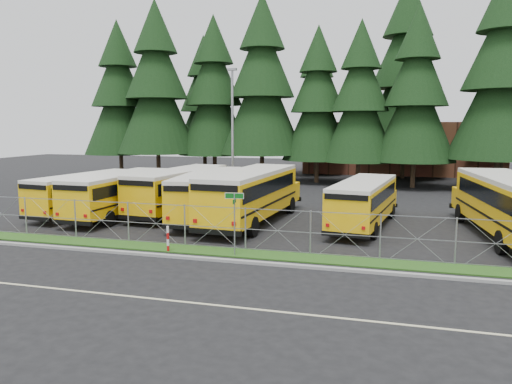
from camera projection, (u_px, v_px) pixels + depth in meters
ground at (272, 247)px, 23.62m from camera, size 120.00×120.00×0.00m
curb at (254, 263)px, 20.65m from camera, size 50.00×0.25×0.12m
grass_verge at (263, 255)px, 21.99m from camera, size 50.00×1.40×0.06m
road_lane_line at (212, 305)px, 15.99m from camera, size 50.00×0.12×0.01m
chainlink_fence at (267, 230)px, 22.53m from camera, size 44.00×0.10×2.00m
brick_building at (401, 147)px, 59.75m from camera, size 22.00×10.00×6.00m
bus_0 at (90, 194)px, 32.11m from camera, size 3.62×10.10×2.59m
bus_1 at (121, 195)px, 31.11m from camera, size 2.78×10.50×2.73m
bus_2 at (182, 191)px, 32.36m from camera, size 3.67×11.14×2.87m
bus_3 at (209, 196)px, 30.25m from camera, size 3.92×11.16×2.86m
bus_4 at (253, 197)px, 29.03m from camera, size 3.56×12.04×3.12m
bus_6 at (365, 204)px, 27.93m from camera, size 3.68×10.34×2.65m
bus_east at (507, 207)px, 25.20m from camera, size 4.29×12.36×3.17m
street_sign at (234, 211)px, 21.63m from camera, size 0.84×0.55×2.81m
striped_bollard at (168, 239)px, 22.51m from camera, size 0.11×0.11×1.20m
light_standard at (233, 127)px, 39.94m from camera, size 0.70×0.35×10.14m
conifer_0 at (119, 99)px, 54.52m from camera, size 7.66×7.66×16.94m
conifer_1 at (157, 90)px, 52.08m from camera, size 8.39×8.39×18.55m
conifer_2 at (214, 98)px, 52.63m from camera, size 7.73×7.73×17.09m
conifer_3 at (262, 88)px, 49.83m from camera, size 8.42×8.42×18.63m
conifer_4 at (318, 105)px, 48.68m from camera, size 6.90×6.90×15.26m
conifer_5 at (360, 103)px, 46.35m from camera, size 6.94×6.94×15.35m
conifer_6 at (416, 97)px, 44.53m from camera, size 7.34×7.34×16.24m
conifer_7 at (502, 79)px, 41.67m from camera, size 8.59×8.59×18.99m
conifer_10 at (204, 105)px, 58.39m from camera, size 7.23×7.23×15.99m
conifer_11 at (316, 106)px, 56.88m from camera, size 7.08×7.08×15.65m
conifer_12 at (406, 79)px, 52.29m from camera, size 9.49×9.49×20.98m
conifer_13 at (505, 98)px, 49.30m from camera, size 7.49×7.49×16.56m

